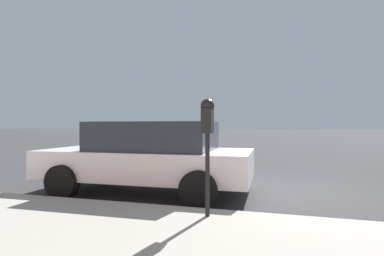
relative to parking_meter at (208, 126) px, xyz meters
The scene contains 3 objects.
ground_plane 3.03m from the parking_meter, 18.66° to the right, with size 220.00×220.00×0.00m, color #333335.
parking_meter is the anchor object (origin of this frame).
car_white 2.43m from the parking_meter, 43.29° to the left, with size 2.11×4.27×1.45m.
Camera 1 is at (-6.52, -0.02, 1.37)m, focal length 28.00 mm.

